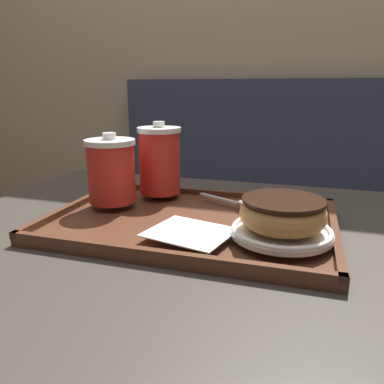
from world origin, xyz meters
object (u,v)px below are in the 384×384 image
at_px(coffee_cup_front, 111,170).
at_px(spoon, 238,202).
at_px(coffee_cup_rear, 160,160).
at_px(donut_chocolate_glazed, 283,213).

distance_m(coffee_cup_front, spoon, 0.25).
bearing_deg(coffee_cup_front, coffee_cup_rear, 53.99).
height_order(coffee_cup_front, donut_chocolate_glazed, coffee_cup_front).
distance_m(coffee_cup_front, coffee_cup_rear, 0.11).
bearing_deg(spoon, coffee_cup_front, -141.79).
relative_size(donut_chocolate_glazed, spoon, 1.03).
bearing_deg(coffee_cup_rear, spoon, -11.82).
distance_m(coffee_cup_rear, donut_chocolate_glazed, 0.32).
xyz_separation_m(donut_chocolate_glazed, spoon, (-0.09, 0.14, -0.03)).
relative_size(coffee_cup_rear, donut_chocolate_glazed, 1.17).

